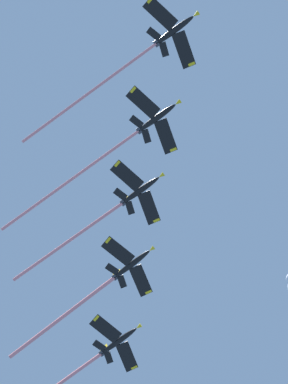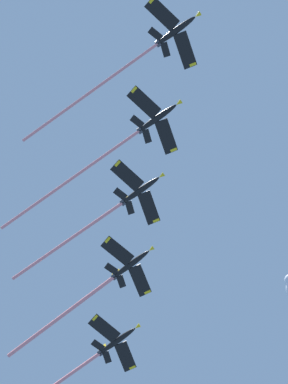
% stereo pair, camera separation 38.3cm
% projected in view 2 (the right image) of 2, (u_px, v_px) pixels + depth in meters
% --- Properties ---
extents(jet_lead, '(33.74, 45.94, 13.22)m').
position_uv_depth(jet_lead, '(150.00, 49.00, 126.17)').
color(jet_lead, black).
extents(jet_second, '(35.07, 46.76, 13.50)m').
position_uv_depth(jet_second, '(128.00, 139.00, 129.38)').
color(jet_second, black).
extents(jet_third, '(30.96, 39.57, 11.56)m').
position_uv_depth(jet_third, '(116.00, 207.00, 132.09)').
color(jet_third, black).
extents(jet_fourth, '(30.21, 40.34, 12.02)m').
position_uv_depth(jet_fourth, '(102.00, 286.00, 134.64)').
color(jet_fourth, black).
extents(jet_fifth, '(35.36, 45.59, 13.52)m').
position_uv_depth(jet_fifth, '(82.00, 366.00, 137.62)').
color(jet_fifth, black).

